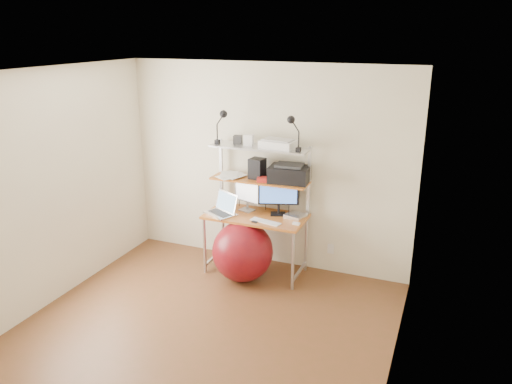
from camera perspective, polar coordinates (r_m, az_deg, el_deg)
room at (r=4.55m, az=-6.88°, el=-2.60°), size 3.60×3.60×3.60m
computer_desk at (r=5.93m, az=0.18°, el=-0.52°), size 1.20×0.60×1.57m
wall_outlet at (r=6.19m, az=8.53°, el=-6.45°), size 0.08×0.01×0.12m
monitor_silver at (r=6.04m, az=-1.02°, el=-0.13°), size 0.36×0.17×0.41m
monitor_black at (r=5.91m, az=2.62°, el=-0.32°), size 0.47×0.21×0.49m
laptop at (r=6.00m, az=-3.76°, el=-1.97°), size 0.46×0.43×0.32m
keyboard at (r=5.74m, az=1.10°, el=-3.41°), size 0.39×0.18×0.01m
mouse at (r=5.68m, az=4.61°, el=-3.63°), size 0.08×0.05×0.02m
mac_mini at (r=5.90m, az=4.55°, el=-2.69°), size 0.26×0.26×0.04m
phone at (r=5.77m, az=0.02°, el=-3.30°), size 0.08×0.13×0.01m
printer at (r=5.81m, az=3.83°, el=2.11°), size 0.48×0.34×0.22m
nas_cube at (r=5.94m, az=0.14°, el=2.70°), size 0.19×0.19×0.24m
red_box at (r=5.84m, az=1.05°, el=1.45°), size 0.21×0.17×0.05m
scanner at (r=5.74m, az=2.55°, el=5.53°), size 0.42×0.30×0.10m
box_white at (r=5.88m, az=-0.85°, el=5.96°), size 0.12×0.10×0.12m
box_grey at (r=5.98m, az=-2.09°, el=6.02°), size 0.12×0.12×0.10m
clip_lamp_left at (r=5.89m, az=-3.89°, el=8.27°), size 0.16×0.09×0.41m
clip_lamp_right at (r=5.54m, az=4.20°, el=7.59°), size 0.16×0.09×0.40m
exercise_ball at (r=5.91m, az=-1.54°, el=-6.80°), size 0.72×0.72×0.72m
paper_stack at (r=6.07m, az=-2.92°, el=1.95°), size 0.38×0.41×0.02m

